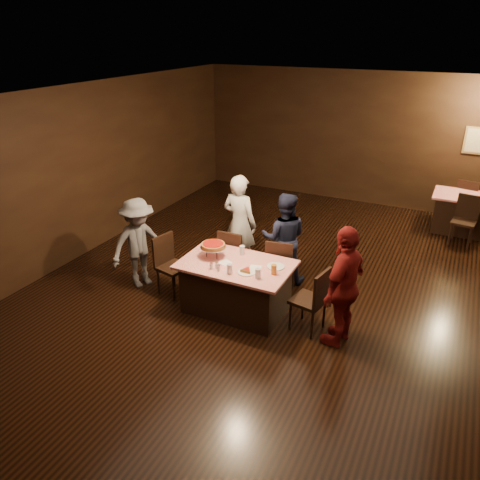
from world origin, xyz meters
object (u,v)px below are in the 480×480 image
main_table (236,287)px  diner_navy_hoodie (284,238)px  glass_amber (274,269)px  back_table (465,213)px  chair_far_right (281,266)px  diner_grey_knit (139,243)px  glass_back (242,250)px  chair_end_right (308,299)px  chair_back_near (464,221)px  chair_far_left (235,255)px  chair_back_far (467,200)px  pizza_stand (213,245)px  glass_front_right (258,273)px  diner_red_shirt (344,287)px  glass_front_left (230,269)px  diner_white_jacket (240,224)px  chair_end_left (173,266)px  plate_empty (276,267)px

main_table → diner_navy_hoodie: bearing=75.7°
main_table → glass_amber: size_ratio=11.43×
back_table → chair_far_right: bearing=-122.2°
diner_grey_knit → glass_back: 1.69m
chair_end_right → chair_back_near: bearing=167.1°
chair_far_left → chair_back_far: same height
chair_back_far → pizza_stand: bearing=69.9°
chair_back_far → glass_front_right: (-2.43, -5.53, 0.37)m
main_table → chair_far_right: bearing=61.9°
glass_front_right → glass_amber: size_ratio=1.00×
diner_red_shirt → glass_front_left: diner_red_shirt is taller
chair_far_right → glass_amber: 0.90m
chair_end_right → glass_front_right: (-0.65, -0.25, 0.37)m
chair_back_far → diner_grey_knit: size_ratio=0.64×
chair_back_far → diner_navy_hoodie: (-2.59, -4.14, 0.29)m
chair_back_near → glass_front_left: size_ratio=6.79×
chair_far_right → diner_white_jacket: diner_white_jacket is taller
diner_navy_hoodie → diner_grey_knit: diner_navy_hoodie is taller
glass_back → chair_back_far: bearing=59.6°
glass_amber → chair_end_left: bearing=178.3°
diner_white_jacket → pizza_stand: diner_white_jacket is taller
diner_red_shirt → chair_end_left: bearing=-80.4°
main_table → diner_white_jacket: diner_white_jacket is taller
chair_back_far → glass_front_left: 6.27m
diner_white_jacket → plate_empty: bearing=142.5°
chair_far_left → chair_back_near: 4.60m
glass_amber → pizza_stand: bearing=174.3°
diner_navy_hoodie → diner_grey_knit: 2.31m
diner_white_jacket → diner_red_shirt: bearing=155.5°
chair_far_right → diner_grey_knit: bearing=10.2°
chair_end_right → plate_empty: size_ratio=3.80×
pizza_stand → chair_end_left: bearing=-175.9°
chair_end_left → plate_empty: chair_end_left is taller
diner_white_jacket → glass_amber: diner_white_jacket is taller
chair_far_right → diner_grey_knit: 2.26m
chair_far_left → chair_far_right: 0.80m
diner_navy_hoodie → diner_red_shirt: diner_red_shirt is taller
chair_back_near → glass_front_left: 5.14m
chair_back_far → diner_red_shirt: size_ratio=0.57×
chair_end_left → diner_grey_knit: bearing=102.5°
chair_far_left → chair_back_far: (3.28, 4.53, 0.00)m
glass_front_left → chair_end_left: bearing=165.4°
chair_far_right → glass_amber: bearing=94.6°
diner_navy_hoodie → plate_empty: (0.26, -0.99, 0.02)m
chair_back_far → glass_amber: size_ratio=6.79×
chair_far_right → diner_navy_hoodie: (-0.11, 0.39, 0.29)m
diner_white_jacket → glass_amber: 1.66m
diner_white_jacket → glass_front_right: (0.97, -1.43, -0.01)m
chair_far_left → chair_end_left: 1.03m
main_table → diner_navy_hoodie: diner_navy_hoodie is taller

